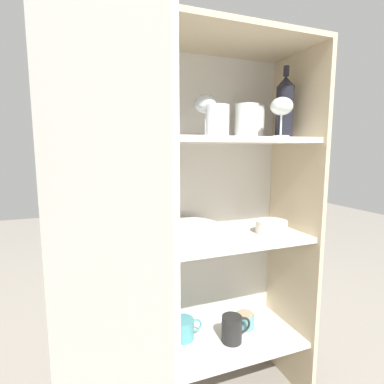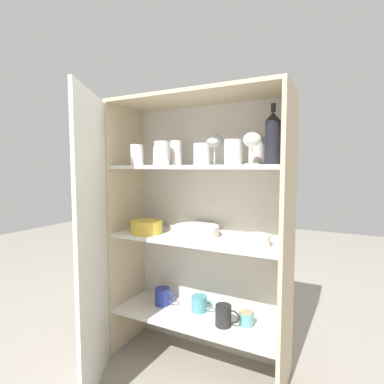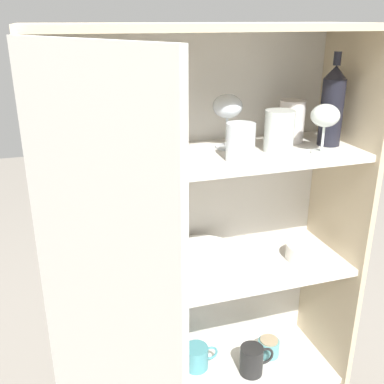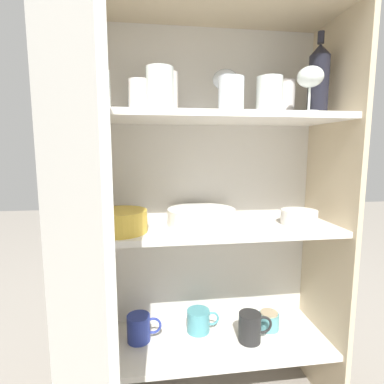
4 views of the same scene
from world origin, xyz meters
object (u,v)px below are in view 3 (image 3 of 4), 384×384
Objects in this scene: coffee_mug_primary at (197,357)px; storage_jar at (269,347)px; wine_bottle at (332,106)px; serving_bowl_small at (305,251)px; mixing_bowl_large at (118,282)px; plate_stack_white at (202,260)px.

coffee_mug_primary is 0.27m from storage_jar.
storage_jar is (-0.12, 0.05, -0.88)m from wine_bottle.
storage_jar is at bearing 132.12° from serving_bowl_small.
wine_bottle reaches higher than mixing_bowl_large.
storage_jar is at bearing 9.17° from mixing_bowl_large.
wine_bottle is 2.20× the size of serving_bowl_small.
coffee_mug_primary is 1.59× the size of storage_jar.
wine_bottle is 2.18× the size of coffee_mug_primary.
wine_bottle is at bearing -4.01° from plate_stack_white.
serving_bowl_small is at bearing -157.79° from wine_bottle.
plate_stack_white reaches higher than storage_jar.
plate_stack_white is 3.02× the size of storage_jar.
mixing_bowl_large is at bearing -158.33° from coffee_mug_primary.
mixing_bowl_large is 0.60m from serving_bowl_small.
wine_bottle is 3.48× the size of storage_jar.
wine_bottle is at bearing -21.59° from storage_jar.
plate_stack_white is 1.91× the size of serving_bowl_small.
serving_bowl_small is 0.99× the size of coffee_mug_primary.
coffee_mug_primary is (-0.39, 0.07, -0.87)m from wine_bottle.
coffee_mug_primary reaches higher than storage_jar.
wine_bottle is 0.79m from mixing_bowl_large.
serving_bowl_small is 0.54m from coffee_mug_primary.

